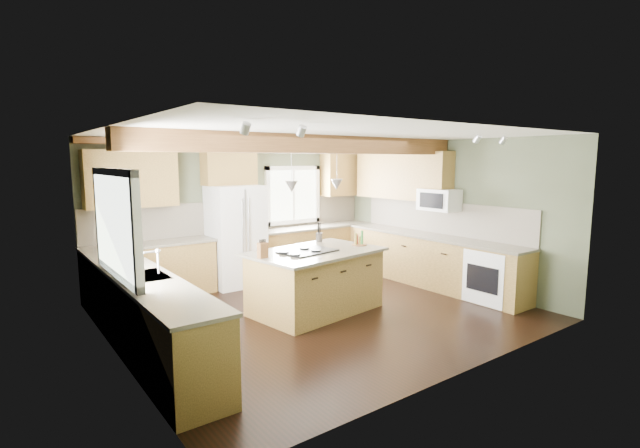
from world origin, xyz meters
TOP-DOWN VIEW (x-y plane):
  - floor at (0.00, 0.00)m, footprint 5.60×5.60m
  - ceiling at (0.00, 0.00)m, footprint 5.60×5.60m
  - wall_back at (0.00, 2.50)m, footprint 5.60×0.00m
  - wall_left at (-2.80, 0.00)m, footprint 0.00×5.00m
  - wall_right at (2.80, 0.00)m, footprint 0.00×5.00m
  - ceiling_beam at (0.00, 0.09)m, footprint 5.55×0.26m
  - soffit_trim at (0.00, 2.40)m, footprint 5.55×0.20m
  - backsplash_back at (0.00, 2.48)m, footprint 5.58×0.03m
  - backsplash_right at (2.78, 0.05)m, footprint 0.03×3.70m
  - base_cab_back_left at (-1.79, 2.20)m, footprint 2.02×0.60m
  - counter_back_left at (-1.79, 2.20)m, footprint 2.06×0.64m
  - base_cab_back_right at (1.49, 2.20)m, footprint 2.62×0.60m
  - counter_back_right at (1.49, 2.20)m, footprint 2.66×0.64m
  - base_cab_left at (-2.50, 0.05)m, footprint 0.60×3.70m
  - counter_left at (-2.50, 0.05)m, footprint 0.64×3.74m
  - base_cab_right at (2.50, 0.05)m, footprint 0.60×3.70m
  - counter_right at (2.50, 0.05)m, footprint 0.64×3.74m
  - upper_cab_back_left at (-1.99, 2.33)m, footprint 1.40×0.35m
  - upper_cab_over_fridge at (-0.30, 2.33)m, footprint 0.96×0.35m
  - upper_cab_right at (2.62, 0.90)m, footprint 0.35×2.20m
  - upper_cab_back_corner at (2.30, 2.33)m, footprint 0.90×0.35m
  - window_left at (-2.78, 0.05)m, footprint 0.04×1.60m
  - window_back at (1.15, 2.48)m, footprint 1.10×0.04m
  - sink at (-2.50, 0.05)m, footprint 0.50×0.65m
  - faucet at (-2.32, 0.05)m, footprint 0.02×0.02m
  - dishwasher at (-2.49, -1.25)m, footprint 0.60×0.60m
  - oven at (2.49, -1.25)m, footprint 0.60×0.72m
  - microwave at (2.58, -0.05)m, footprint 0.40×0.70m
  - pendant_left at (-0.46, 0.03)m, footprint 0.18×0.18m
  - pendant_right at (0.44, 0.16)m, footprint 0.18×0.18m
  - refrigerator at (-0.30, 2.12)m, footprint 0.90×0.74m
  - island at (-0.01, 0.09)m, footprint 1.96×1.36m
  - island_top at (-0.01, 0.09)m, footprint 2.10×1.50m
  - cooktop at (-0.16, 0.07)m, footprint 0.86×0.63m
  - knife_block at (-0.89, 0.10)m, footprint 0.13×0.10m
  - utensil_crock at (0.49, 0.68)m, footprint 0.11×0.11m
  - bottle_tray at (0.80, 0.04)m, footprint 0.26×0.26m

SIDE VIEW (x-z plane):
  - floor at x=0.00m, z-range 0.00..0.00m
  - dishwasher at x=-2.49m, z-range 0.01..0.85m
  - oven at x=2.49m, z-range 0.01..0.85m
  - base_cab_back_left at x=-1.79m, z-range 0.00..0.88m
  - base_cab_back_right at x=1.49m, z-range 0.00..0.88m
  - base_cab_left at x=-2.50m, z-range 0.00..0.88m
  - base_cab_right at x=2.50m, z-range 0.00..0.88m
  - island at x=-0.01m, z-range 0.00..0.88m
  - counter_back_left at x=-1.79m, z-range 0.88..0.92m
  - counter_back_right at x=1.49m, z-range 0.88..0.92m
  - counter_left at x=-2.50m, z-range 0.88..0.92m
  - counter_right at x=2.50m, z-range 0.88..0.92m
  - refrigerator at x=-0.30m, z-range 0.00..1.80m
  - island_top at x=-0.01m, z-range 0.88..0.92m
  - sink at x=-2.50m, z-range 0.89..0.92m
  - cooktop at x=-0.16m, z-range 0.92..0.94m
  - utensil_crock at x=0.49m, z-range 0.92..1.06m
  - knife_block at x=-0.89m, z-range 0.92..1.13m
  - bottle_tray at x=0.80m, z-range 0.92..1.14m
  - faucet at x=-2.32m, z-range 0.91..1.19m
  - backsplash_back at x=0.00m, z-range 0.92..1.50m
  - backsplash_right at x=2.78m, z-range 0.92..1.50m
  - wall_back at x=0.00m, z-range -1.50..4.10m
  - wall_left at x=-2.80m, z-range -1.20..3.80m
  - wall_right at x=2.80m, z-range -1.20..3.80m
  - window_back at x=1.15m, z-range 1.05..2.05m
  - window_left at x=-2.78m, z-range 1.02..2.08m
  - microwave at x=2.58m, z-range 1.36..1.74m
  - pendant_left at x=-0.46m, z-range 1.80..1.96m
  - pendant_right at x=0.44m, z-range 1.80..1.96m
  - upper_cab_back_left at x=-1.99m, z-range 1.50..2.40m
  - upper_cab_right at x=2.62m, z-range 1.50..2.40m
  - upper_cab_back_corner at x=2.30m, z-range 1.50..2.40m
  - upper_cab_over_fridge at x=-0.30m, z-range 1.80..2.50m
  - ceiling_beam at x=0.00m, z-range 2.34..2.60m
  - soffit_trim at x=0.00m, z-range 2.49..2.59m
  - ceiling at x=0.00m, z-range 2.60..2.60m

